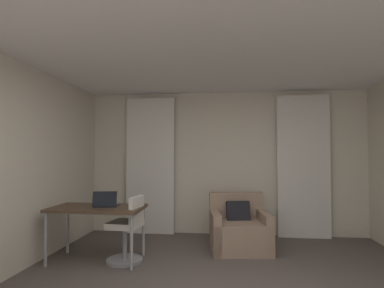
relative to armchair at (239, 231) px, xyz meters
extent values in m
cube|color=beige|center=(-0.22, 0.93, 1.01)|extent=(5.12, 0.06, 2.60)
cube|color=white|center=(-0.22, -2.10, 2.34)|extent=(5.12, 6.12, 0.06)
cube|color=silver|center=(-1.59, 0.80, 0.96)|extent=(0.90, 0.06, 2.50)
cube|color=silver|center=(1.16, 0.80, 0.96)|extent=(0.90, 0.06, 2.50)
cube|color=#997A66|center=(0.00, -0.04, -0.07)|extent=(0.95, 0.88, 0.44)
cube|color=#997A66|center=(-0.04, 0.28, 0.35)|extent=(0.87, 0.25, 0.40)
cube|color=#997A66|center=(0.37, 0.01, 0.00)|extent=(0.22, 0.79, 0.58)
cube|color=#997A66|center=(-0.36, -0.08, 0.00)|extent=(0.22, 0.79, 0.58)
cube|color=black|center=(-0.01, 0.08, 0.25)|extent=(0.38, 0.25, 0.37)
cube|color=#4C3828|center=(-1.95, -0.71, 0.42)|extent=(1.25, 0.65, 0.04)
cylinder|color=#99999E|center=(-2.52, -0.43, 0.06)|extent=(0.04, 0.04, 0.69)
cylinder|color=#99999E|center=(-1.38, -0.43, 0.06)|extent=(0.04, 0.04, 0.69)
cylinder|color=#99999E|center=(-2.52, -0.99, 0.06)|extent=(0.04, 0.04, 0.69)
cylinder|color=#99999E|center=(-1.38, -0.99, 0.06)|extent=(0.04, 0.04, 0.69)
cylinder|color=gray|center=(-1.56, -0.70, -0.06)|extent=(0.06, 0.06, 0.46)
cylinder|color=gray|center=(-1.56, -0.70, -0.27)|extent=(0.48, 0.48, 0.04)
cube|color=silver|center=(-1.56, -0.70, 0.21)|extent=(0.45, 0.45, 0.08)
cube|color=silver|center=(-1.39, -0.73, 0.42)|extent=(0.11, 0.36, 0.34)
cube|color=#2D2D33|center=(-1.84, -0.67, 0.45)|extent=(0.36, 0.28, 0.02)
cube|color=black|center=(-1.82, -0.77, 0.56)|extent=(0.32, 0.11, 0.20)
camera|label=1|loc=(-0.20, -4.72, 1.14)|focal=28.39mm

